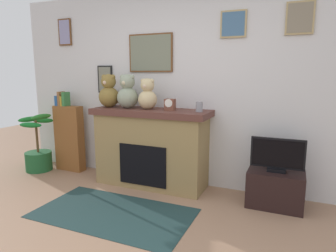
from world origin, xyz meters
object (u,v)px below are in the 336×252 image
object	(u,v)px
fireplace	(151,147)
teddy_bear_grey	(127,93)
bookshelf	(69,136)
mantel_clock	(170,105)
tv_stand	(275,189)
teddy_bear_tan	(109,92)
candle_jar	(199,107)
television	(277,156)
potted_plant	(38,153)
teddy_bear_cream	(148,95)

from	to	relation	value
fireplace	teddy_bear_grey	size ratio (longest dim) A/B	3.49
bookshelf	mantel_clock	xyz separation A→B (m)	(1.73, -0.08, 0.57)
mantel_clock	teddy_bear_grey	xyz separation A→B (m)	(-0.62, 0.00, 0.13)
mantel_clock	bookshelf	bearing A→B (deg)	177.49
fireplace	tv_stand	distance (m)	1.63
tv_stand	teddy_bear_tan	bearing A→B (deg)	179.35
candle_jar	mantel_clock	bearing A→B (deg)	-179.74
television	teddy_bear_tan	distance (m)	2.32
potted_plant	fireplace	bearing A→B (deg)	4.66
teddy_bear_cream	teddy_bear_tan	bearing A→B (deg)	-179.99
potted_plant	television	distance (m)	3.50
teddy_bear_grey	teddy_bear_cream	bearing A→B (deg)	0.01
mantel_clock	teddy_bear_grey	size ratio (longest dim) A/B	0.33
tv_stand	mantel_clock	world-z (taller)	mantel_clock
mantel_clock	teddy_bear_grey	world-z (taller)	teddy_bear_grey
candle_jar	mantel_clock	world-z (taller)	mantel_clock
mantel_clock	fireplace	bearing A→B (deg)	176.02
potted_plant	teddy_bear_cream	world-z (taller)	teddy_bear_cream
teddy_bear_tan	teddy_bear_cream	xyz separation A→B (m)	(0.60, 0.00, -0.02)
teddy_bear_tan	teddy_bear_grey	bearing A→B (deg)	-0.00
television	mantel_clock	distance (m)	1.41
teddy_bear_cream	teddy_bear_grey	bearing A→B (deg)	-179.99
potted_plant	tv_stand	xyz separation A→B (m)	(3.49, 0.11, -0.07)
bookshelf	candle_jar	xyz separation A→B (m)	(2.12, -0.07, 0.56)
candle_jar	teddy_bear_grey	xyz separation A→B (m)	(-1.01, -0.00, 0.14)
bookshelf	tv_stand	size ratio (longest dim) A/B	2.01
candle_jar	potted_plant	bearing A→B (deg)	-176.94
fireplace	teddy_bear_cream	xyz separation A→B (m)	(-0.04, -0.02, 0.69)
television	mantel_clock	bearing A→B (deg)	178.88
mantel_clock	teddy_bear_tan	size ratio (longest dim) A/B	0.33
teddy_bear_tan	potted_plant	bearing A→B (deg)	-173.83
potted_plant	television	bearing A→B (deg)	1.80
bookshelf	tv_stand	world-z (taller)	bookshelf
teddy_bear_tan	teddy_bear_grey	world-z (taller)	same
teddy_bear_grey	bookshelf	bearing A→B (deg)	176.16
bookshelf	teddy_bear_tan	distance (m)	1.08
potted_plant	mantel_clock	world-z (taller)	mantel_clock
tv_stand	teddy_bear_cream	size ratio (longest dim) A/B	1.52
bookshelf	fireplace	bearing A→B (deg)	-2.23
potted_plant	mantel_clock	size ratio (longest dim) A/B	6.07
teddy_bear_cream	tv_stand	bearing A→B (deg)	-0.89
bookshelf	teddy_bear_tan	world-z (taller)	teddy_bear_tan
potted_plant	television	size ratio (longest dim) A/B	1.55
bookshelf	potted_plant	distance (m)	0.55
candle_jar	mantel_clock	distance (m)	0.39
bookshelf	teddy_bear_cream	xyz separation A→B (m)	(1.41, -0.07, 0.68)
fireplace	mantel_clock	xyz separation A→B (m)	(0.28, -0.02, 0.59)
teddy_bear_tan	teddy_bear_cream	distance (m)	0.60
tv_stand	teddy_bear_cream	world-z (taller)	teddy_bear_cream
teddy_bear_grey	teddy_bear_cream	xyz separation A→B (m)	(0.30, 0.00, -0.02)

